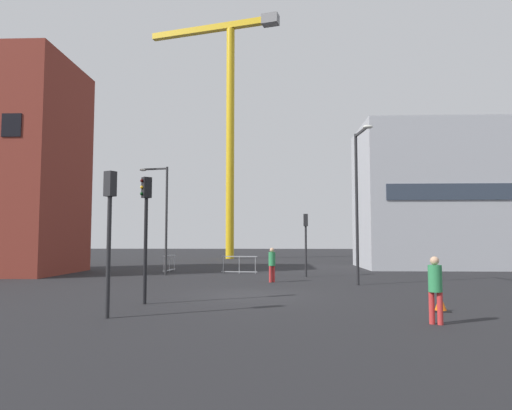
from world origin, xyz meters
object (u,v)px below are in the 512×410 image
(traffic_light_corner, at_px, (146,219))
(streetlamp_tall, at_px, (358,193))
(traffic_light_island, at_px, (306,234))
(pedestrian_waiting, at_px, (272,262))
(construction_crane, at_px, (228,105))
(streetlamp_short, at_px, (163,210))
(traffic_cone_on_verge, at_px, (440,304))
(traffic_light_near, at_px, (109,219))
(pedestrian_walking, at_px, (435,285))

(traffic_light_corner, bearing_deg, streetlamp_tall, 37.40)
(traffic_light_island, distance_m, pedestrian_waiting, 4.04)
(construction_crane, xyz_separation_m, streetlamp_short, (-1.65, -22.72, -13.09))
(streetlamp_short, xyz_separation_m, pedestrian_waiting, (6.55, -4.15, -2.88))
(construction_crane, distance_m, traffic_cone_on_verge, 40.79)
(streetlamp_short, relative_size, pedestrian_waiting, 3.79)
(traffic_light_island, xyz_separation_m, traffic_light_corner, (-6.12, -11.07, 0.41))
(streetlamp_tall, distance_m, traffic_light_corner, 10.50)
(pedestrian_waiting, bearing_deg, traffic_cone_on_verge, -60.51)
(streetlamp_short, bearing_deg, traffic_light_near, -81.91)
(construction_crane, height_order, pedestrian_waiting, construction_crane)
(pedestrian_walking, bearing_deg, traffic_cone_on_verge, 67.83)
(pedestrian_walking, bearing_deg, traffic_light_island, 98.99)
(streetlamp_tall, distance_m, traffic_cone_on_verge, 8.57)
(streetlamp_short, distance_m, traffic_light_corner, 12.24)
(streetlamp_tall, xyz_separation_m, pedestrian_waiting, (-4.06, 1.50, -3.30))
(traffic_light_near, height_order, pedestrian_waiting, traffic_light_near)
(streetlamp_tall, relative_size, streetlamp_short, 1.11)
(streetlamp_tall, bearing_deg, pedestrian_walking, -89.19)
(traffic_light_corner, distance_m, pedestrian_waiting, 9.06)
(traffic_light_corner, bearing_deg, streetlamp_short, 101.09)
(pedestrian_walking, distance_m, traffic_cone_on_verge, 2.45)
(traffic_light_island, bearing_deg, pedestrian_waiting, -120.53)
(construction_crane, height_order, traffic_light_corner, construction_crane)
(construction_crane, height_order, traffic_cone_on_verge, construction_crane)
(streetlamp_tall, xyz_separation_m, pedestrian_walking, (0.14, -9.62, -3.29))
(streetlamp_short, xyz_separation_m, traffic_light_island, (8.47, -0.90, -1.45))
(streetlamp_tall, relative_size, traffic_light_island, 2.01)
(traffic_light_island, distance_m, traffic_light_corner, 12.66)
(traffic_light_corner, distance_m, traffic_cone_on_verge, 9.70)
(traffic_light_near, bearing_deg, traffic_cone_on_verge, 9.38)
(traffic_light_near, relative_size, pedestrian_walking, 2.36)
(traffic_light_island, bearing_deg, traffic_cone_on_verge, -75.54)
(streetlamp_tall, height_order, pedestrian_walking, streetlamp_tall)
(traffic_light_near, xyz_separation_m, pedestrian_waiting, (4.46, 10.54, -1.72))
(traffic_light_island, relative_size, traffic_light_corner, 0.84)
(streetlamp_short, xyz_separation_m, traffic_light_corner, (2.35, -11.97, -1.05))
(traffic_light_near, distance_m, pedestrian_waiting, 11.58)
(construction_crane, xyz_separation_m, traffic_cone_on_verge, (9.97, -35.84, -16.74))
(streetlamp_short, height_order, pedestrian_waiting, streetlamp_short)
(streetlamp_tall, height_order, streetlamp_short, streetlamp_tall)
(streetlamp_tall, bearing_deg, construction_crane, 107.52)
(construction_crane, xyz_separation_m, streetlamp_tall, (8.95, -28.37, -12.67))
(traffic_light_island, distance_m, traffic_cone_on_verge, 12.81)
(streetlamp_short, bearing_deg, pedestrian_waiting, -32.37)
(streetlamp_tall, bearing_deg, streetlamp_short, 151.96)
(pedestrian_walking, bearing_deg, streetlamp_short, 125.13)
(streetlamp_tall, height_order, traffic_light_corner, streetlamp_tall)
(construction_crane, distance_m, pedestrian_walking, 42.20)
(traffic_light_island, bearing_deg, traffic_light_corner, -118.94)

